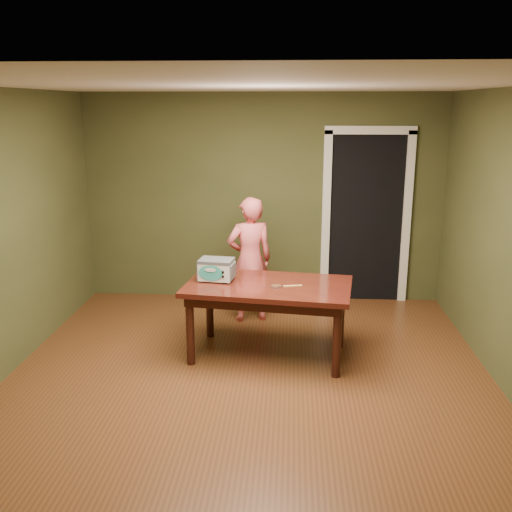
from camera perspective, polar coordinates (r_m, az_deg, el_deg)
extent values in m
plane|color=brown|center=(5.24, -0.83, -12.96)|extent=(5.00, 5.00, 0.00)
cube|color=#484B28|center=(7.22, 0.67, 5.76)|extent=(4.50, 0.02, 2.60)
cube|color=#484B28|center=(2.43, -5.63, -13.34)|extent=(4.50, 0.02, 2.60)
cube|color=white|center=(4.63, -0.96, 16.78)|extent=(4.50, 5.00, 0.02)
cube|color=black|center=(7.60, 10.64, 4.06)|extent=(0.90, 0.60, 2.10)
cube|color=black|center=(7.30, 10.93, 3.59)|extent=(0.90, 0.02, 2.10)
cube|color=white|center=(7.23, 7.00, 3.66)|extent=(0.10, 0.06, 2.20)
cube|color=white|center=(7.36, 14.81, 3.47)|extent=(0.10, 0.06, 2.20)
cube|color=white|center=(7.15, 11.38, 12.24)|extent=(1.10, 0.06, 0.10)
cube|color=#3A120D|center=(5.59, 1.24, -3.06)|extent=(1.70, 1.10, 0.05)
cube|color=black|center=(5.61, 1.24, -3.79)|extent=(1.57, 0.96, 0.10)
cylinder|color=black|center=(5.55, -6.60, -7.39)|extent=(0.08, 0.08, 0.70)
cylinder|color=black|center=(6.18, -4.65, -4.99)|extent=(0.08, 0.08, 0.70)
cylinder|color=black|center=(5.32, 8.09, -8.46)|extent=(0.08, 0.08, 0.70)
cylinder|color=black|center=(5.97, 8.47, -5.82)|extent=(0.08, 0.08, 0.70)
cylinder|color=#4C4F54|center=(5.66, -5.50, -2.53)|extent=(0.02, 0.02, 0.01)
cylinder|color=#4C4F54|center=(5.83, -5.00, -2.02)|extent=(0.02, 0.02, 0.01)
cylinder|color=#4C4F54|center=(5.60, -2.86, -2.70)|extent=(0.02, 0.02, 0.01)
cylinder|color=#4C4F54|center=(5.76, -2.43, -2.18)|extent=(0.02, 0.02, 0.01)
cube|color=silver|center=(5.68, -3.97, -1.40)|extent=(0.35, 0.27, 0.18)
cube|color=#4C4F54|center=(5.65, -3.99, -0.45)|extent=(0.36, 0.28, 0.03)
cube|color=#4C4F54|center=(5.73, -5.61, -1.31)|extent=(0.04, 0.21, 0.14)
cube|color=#4C4F54|center=(5.64, -2.31, -1.50)|extent=(0.04, 0.21, 0.14)
ellipsoid|color=teal|center=(5.58, -4.57, -1.73)|extent=(0.25, 0.04, 0.15)
cylinder|color=black|center=(5.54, -3.33, -1.60)|extent=(0.02, 0.01, 0.02)
cylinder|color=black|center=(5.55, -3.32, -2.07)|extent=(0.02, 0.01, 0.02)
cylinder|color=silver|center=(5.47, 2.02, -3.07)|extent=(0.10, 0.10, 0.02)
cylinder|color=#4C2619|center=(5.47, 2.02, -3.00)|extent=(0.09, 0.09, 0.01)
cube|color=#DEB560|center=(5.52, 3.69, -2.99)|extent=(0.18, 0.06, 0.01)
imported|color=#EC6166|center=(6.52, -0.62, -0.38)|extent=(0.61, 0.50, 1.46)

